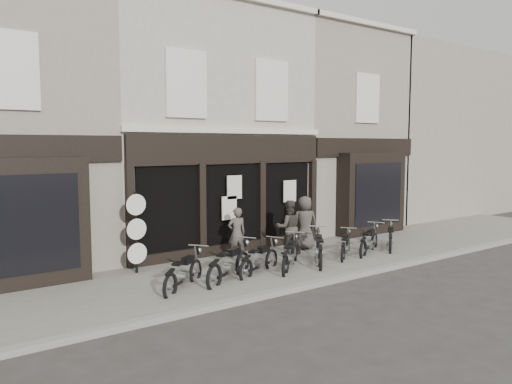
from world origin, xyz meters
TOP-DOWN VIEW (x-y plane):
  - ground_plane at (0.00, 0.00)m, footprint 90.00×90.00m
  - pavement at (0.00, 0.90)m, footprint 30.00×4.20m
  - kerb at (0.00, -1.25)m, footprint 30.00×0.25m
  - central_building at (0.00, 5.95)m, footprint 7.30×6.22m
  - neighbour_right at (6.35, 5.90)m, footprint 5.60×6.73m
  - filler_right at (14.50, 6.00)m, footprint 11.00×6.00m
  - motorcycle_0 at (-3.15, 0.31)m, footprint 1.79×1.46m
  - motorcycle_1 at (-1.86, 0.24)m, footprint 2.05×1.35m
  - motorcycle_2 at (-0.81, 0.35)m, footprint 1.91×1.07m
  - motorcycle_3 at (0.16, 0.22)m, footprint 1.76×1.56m
  - motorcycle_4 at (1.31, 0.25)m, footprint 1.66×1.84m
  - motorcycle_5 at (2.55, 0.36)m, footprint 1.61×1.33m
  - motorcycle_6 at (3.57, 0.30)m, footprint 1.92×1.20m
  - motorcycle_7 at (4.69, 0.35)m, footprint 1.69×1.47m
  - man_left at (-0.38, 2.11)m, footprint 0.65×0.50m
  - man_centre at (1.32, 1.67)m, footprint 1.03×0.93m
  - man_right at (2.21, 1.90)m, footprint 1.03×0.87m
  - advert_sign_post at (-3.55, 2.26)m, footprint 0.58×0.37m

SIDE VIEW (x-z plane):
  - ground_plane at x=0.00m, z-range 0.00..0.00m
  - pavement at x=0.00m, z-range 0.00..0.12m
  - kerb at x=0.00m, z-range 0.00..0.13m
  - motorcycle_5 at x=2.55m, z-range -0.09..0.81m
  - motorcycle_7 at x=4.69m, z-range -0.10..0.87m
  - motorcycle_2 at x=-0.81m, z-range -0.10..0.87m
  - motorcycle_6 at x=3.57m, z-range -0.10..0.90m
  - motorcycle_0 at x=-3.15m, z-range -0.10..0.90m
  - motorcycle_3 at x=0.16m, z-range -0.10..0.91m
  - motorcycle_4 at x=1.31m, z-range -0.11..0.96m
  - motorcycle_1 at x=-1.86m, z-range -0.11..0.97m
  - man_left at x=-0.38m, z-range 0.12..1.70m
  - man_centre at x=1.32m, z-range 0.12..1.84m
  - man_right at x=2.21m, z-range 0.12..1.91m
  - advert_sign_post at x=-3.55m, z-range -0.03..2.33m
  - neighbour_right at x=6.35m, z-range -0.13..8.21m
  - central_building at x=0.00m, z-range -0.09..8.25m
  - filler_right at x=14.50m, z-range 0.00..8.20m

